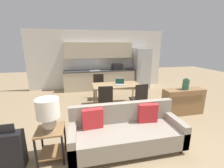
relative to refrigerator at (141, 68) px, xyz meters
name	(u,v)px	position (x,y,z in m)	size (l,w,h in m)	color
ground_plane	(128,146)	(-2.03, -4.20, -0.94)	(20.00, 20.00, 0.00)	#9E8460
wall_back	(98,60)	(-2.03, 0.43, 0.42)	(6.40, 0.07, 2.70)	silver
kitchen_counter	(100,71)	(-2.01, 0.13, -0.09)	(3.27, 0.65, 2.15)	beige
refrigerator	(141,68)	(0.00, 0.00, 0.00)	(0.69, 0.79, 1.88)	#B7BABC
dining_table	(116,86)	(-1.75, -2.05, -0.25)	(1.58, 0.82, 0.75)	tan
couch	(126,132)	(-2.09, -4.21, -0.59)	(2.21, 0.80, 0.87)	#3D2D1E
side_table	(51,139)	(-3.50, -4.23, -0.54)	(0.47, 0.47, 0.60)	olive
table_lamp	(48,112)	(-3.49, -4.27, 0.01)	(0.38, 0.38, 0.58)	#B2A893
credenza	(183,101)	(0.06, -3.08, -0.55)	(1.22, 0.39, 0.77)	olive
vase	(186,84)	(0.07, -3.11, -0.01)	(0.18, 0.18, 0.33)	#336047
dining_chair_far_left	(99,86)	(-2.25, -1.24, -0.42)	(0.45, 0.45, 0.95)	black
dining_chair_near_left	(105,100)	(-2.26, -2.80, -0.42)	(0.45, 0.45, 0.95)	black
dining_chair_near_right	(139,98)	(-1.24, -2.83, -0.42)	(0.47, 0.47, 0.95)	black
laptop	(120,83)	(-1.65, -2.09, -0.14)	(0.37, 0.33, 0.20)	#B7BABC
suitcase	(9,150)	(-4.16, -4.30, -0.61)	(0.46, 0.22, 0.81)	black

